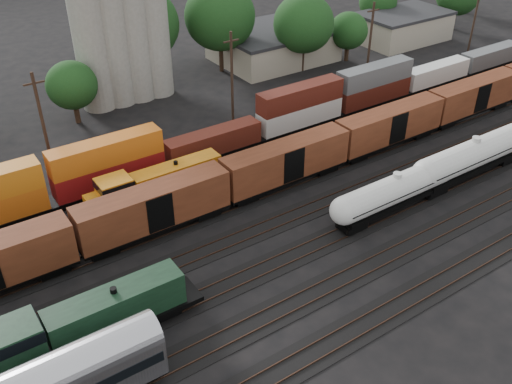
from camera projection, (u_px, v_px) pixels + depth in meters
ground at (249, 234)px, 55.00m from camera, size 600.00×600.00×0.00m
tracks at (249, 234)px, 54.97m from camera, size 180.00×33.20×0.20m
green_locomotive at (77, 326)px, 41.46m from camera, size 17.47×3.08×4.63m
tank_car_a at (395, 190)px, 56.81m from camera, size 16.34×2.92×4.28m
tank_car_b at (473, 155)px, 62.28m from camera, size 18.02×3.23×4.72m
orange_locomotive at (153, 184)px, 58.23m from camera, size 16.13×2.69×4.03m
boxcar_string at (341, 142)px, 64.16m from camera, size 184.40×2.90×4.20m
container_wall at (119, 165)px, 60.78m from camera, size 160.00×2.60×5.80m
grain_silo at (119, 21)px, 75.37m from camera, size 13.40×5.00×29.00m
industrial_sheds at (151, 80)px, 81.17m from camera, size 119.38×17.26×5.10m
tree_band at (20, 67)px, 71.21m from camera, size 165.98×19.46×14.29m
utility_poles at (145, 98)px, 66.87m from camera, size 122.20×0.36×12.00m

